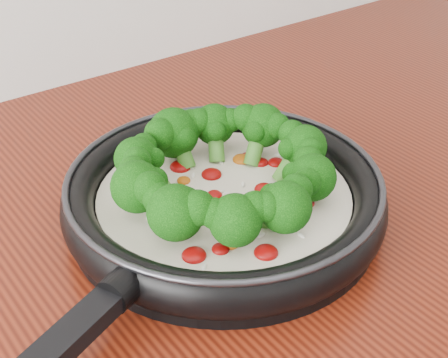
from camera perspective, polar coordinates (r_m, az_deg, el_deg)
skillet at (r=0.65m, az=-0.19°, el=-1.27°), size 0.52×0.42×0.09m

